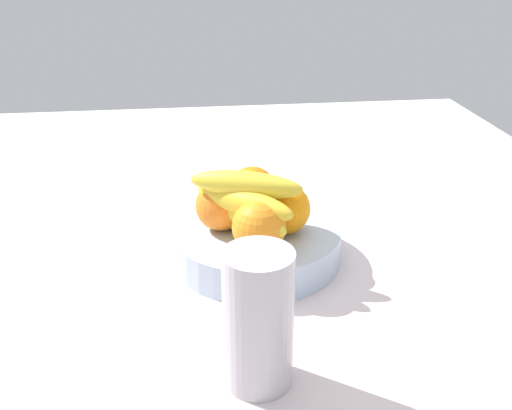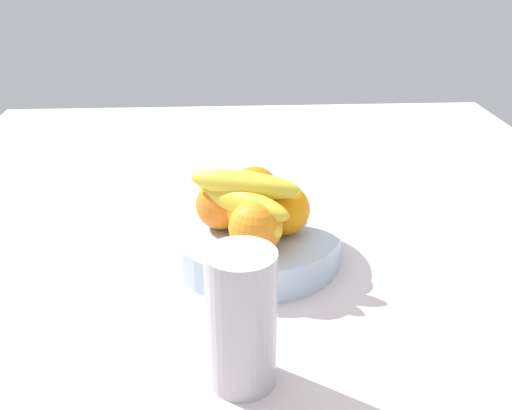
{
  "view_description": "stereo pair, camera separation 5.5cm",
  "coord_description": "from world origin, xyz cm",
  "px_view_note": "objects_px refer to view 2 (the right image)",
  "views": [
    {
      "loc": [
        -82.61,
        12.3,
        47.78
      ],
      "look_at": [
        -0.77,
        2.15,
        9.43
      ],
      "focal_mm": 41.6,
      "sensor_mm": 36.0,
      "label": 1
    },
    {
      "loc": [
        -83.1,
        6.86,
        47.78
      ],
      "look_at": [
        -0.77,
        2.15,
        9.43
      ],
      "focal_mm": 41.6,
      "sensor_mm": 36.0,
      "label": 2
    }
  ],
  "objects_px": {
    "fruit_bowl": "(256,243)",
    "thermos_tumbler": "(242,319)",
    "orange_back_left": "(284,209)",
    "orange_center": "(256,227)",
    "orange_front_right": "(221,205)",
    "banana_bunch": "(244,207)",
    "orange_front_left": "(255,190)"
  },
  "relations": [
    {
      "from": "orange_center",
      "to": "orange_back_left",
      "type": "bearing_deg",
      "value": -39.98
    },
    {
      "from": "orange_front_right",
      "to": "orange_back_left",
      "type": "relative_size",
      "value": 1.0
    },
    {
      "from": "orange_front_right",
      "to": "banana_bunch",
      "type": "height_order",
      "value": "banana_bunch"
    },
    {
      "from": "orange_back_left",
      "to": "orange_front_right",
      "type": "bearing_deg",
      "value": 76.56
    },
    {
      "from": "fruit_bowl",
      "to": "orange_center",
      "type": "xyz_separation_m",
      "value": [
        -0.07,
        0.0,
        0.07
      ]
    },
    {
      "from": "orange_back_left",
      "to": "banana_bunch",
      "type": "xyz_separation_m",
      "value": [
        -0.02,
        0.06,
        0.01
      ]
    },
    {
      "from": "fruit_bowl",
      "to": "orange_back_left",
      "type": "distance_m",
      "value": 0.08
    },
    {
      "from": "orange_center",
      "to": "thermos_tumbler",
      "type": "xyz_separation_m",
      "value": [
        -0.21,
        0.03,
        -0.01
      ]
    },
    {
      "from": "orange_front_right",
      "to": "banana_bunch",
      "type": "relative_size",
      "value": 0.45
    },
    {
      "from": "thermos_tumbler",
      "to": "fruit_bowl",
      "type": "bearing_deg",
      "value": -6.55
    },
    {
      "from": "orange_front_left",
      "to": "thermos_tumbler",
      "type": "relative_size",
      "value": 0.46
    },
    {
      "from": "orange_back_left",
      "to": "orange_center",
      "type": "bearing_deg",
      "value": 140.02
    },
    {
      "from": "orange_front_right",
      "to": "thermos_tumbler",
      "type": "xyz_separation_m",
      "value": [
        -0.29,
        -0.02,
        -0.01
      ]
    },
    {
      "from": "fruit_bowl",
      "to": "banana_bunch",
      "type": "relative_size",
      "value": 1.52
    },
    {
      "from": "fruit_bowl",
      "to": "orange_front_right",
      "type": "relative_size",
      "value": 3.4
    },
    {
      "from": "orange_center",
      "to": "thermos_tumbler",
      "type": "distance_m",
      "value": 0.21
    },
    {
      "from": "orange_front_left",
      "to": "orange_front_right",
      "type": "height_order",
      "value": "same"
    },
    {
      "from": "orange_back_left",
      "to": "fruit_bowl",
      "type": "bearing_deg",
      "value": 68.53
    },
    {
      "from": "orange_front_left",
      "to": "orange_front_right",
      "type": "xyz_separation_m",
      "value": [
        -0.05,
        0.05,
        0.0
      ]
    },
    {
      "from": "orange_center",
      "to": "orange_front_right",
      "type": "bearing_deg",
      "value": 32.13
    },
    {
      "from": "orange_center",
      "to": "thermos_tumbler",
      "type": "height_order",
      "value": "thermos_tumbler"
    },
    {
      "from": "orange_center",
      "to": "thermos_tumbler",
      "type": "bearing_deg",
      "value": 172.46
    },
    {
      "from": "fruit_bowl",
      "to": "orange_center",
      "type": "distance_m",
      "value": 0.1
    },
    {
      "from": "orange_front_left",
      "to": "orange_center",
      "type": "xyz_separation_m",
      "value": [
        -0.13,
        0.01,
        0.0
      ]
    },
    {
      "from": "fruit_bowl",
      "to": "orange_front_right",
      "type": "height_order",
      "value": "orange_front_right"
    },
    {
      "from": "orange_center",
      "to": "orange_front_left",
      "type": "bearing_deg",
      "value": -2.48
    },
    {
      "from": "orange_back_left",
      "to": "orange_front_left",
      "type": "bearing_deg",
      "value": 28.63
    },
    {
      "from": "banana_bunch",
      "to": "orange_back_left",
      "type": "bearing_deg",
      "value": -74.56
    },
    {
      "from": "fruit_bowl",
      "to": "thermos_tumbler",
      "type": "distance_m",
      "value": 0.29
    },
    {
      "from": "orange_front_left",
      "to": "banana_bunch",
      "type": "xyz_separation_m",
      "value": [
        -0.09,
        0.02,
        0.01
      ]
    },
    {
      "from": "orange_center",
      "to": "banana_bunch",
      "type": "distance_m",
      "value": 0.04
    },
    {
      "from": "fruit_bowl",
      "to": "orange_front_left",
      "type": "xyz_separation_m",
      "value": [
        0.06,
        -0.0,
        0.07
      ]
    }
  ]
}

